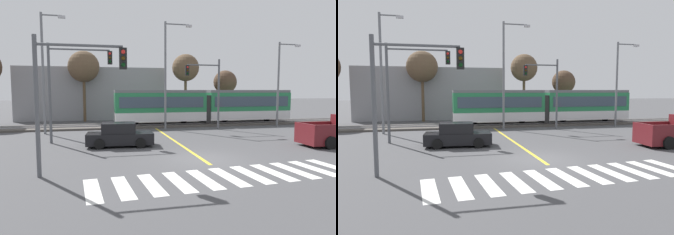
{
  "view_description": "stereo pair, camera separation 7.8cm",
  "coord_description": "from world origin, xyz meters",
  "views": [
    {
      "loc": [
        -5.19,
        -14.44,
        3.59
      ],
      "look_at": [
        -0.28,
        6.76,
        1.6
      ],
      "focal_mm": 32.0,
      "sensor_mm": 36.0,
      "label": 1
    },
    {
      "loc": [
        -5.11,
        -14.46,
        3.59
      ],
      "look_at": [
        -0.28,
        6.76,
        1.6
      ],
      "focal_mm": 32.0,
      "sensor_mm": 36.0,
      "label": 2
    }
  ],
  "objects": [
    {
      "name": "ground_plane",
      "position": [
        0.0,
        0.0,
        0.0
      ],
      "size": [
        200.0,
        200.0,
        0.0
      ],
      "primitive_type": "plane",
      "color": "#474749"
    },
    {
      "name": "track_bed",
      "position": [
        0.0,
        15.03,
        0.09
      ],
      "size": [
        120.0,
        4.0,
        0.18
      ],
      "primitive_type": "cube",
      "color": "#4C4742",
      "rests_on": "ground"
    },
    {
      "name": "rail_near",
      "position": [
        0.0,
        14.31,
        0.23
      ],
      "size": [
        120.0,
        0.08,
        0.1
      ],
      "primitive_type": "cube",
      "color": "#939399",
      "rests_on": "track_bed"
    },
    {
      "name": "rail_far",
      "position": [
        0.0,
        15.75,
        0.23
      ],
      "size": [
        120.0,
        0.08,
        0.1
      ],
      "primitive_type": "cube",
      "color": "#939399",
      "rests_on": "track_bed"
    },
    {
      "name": "light_rail_tram",
      "position": [
        5.54,
        15.02,
        2.05
      ],
      "size": [
        18.5,
        2.64,
        3.43
      ],
      "color": "silver",
      "rests_on": "track_bed"
    },
    {
      "name": "crosswalk_stripe_0",
      "position": [
        -5.48,
        -3.64,
        0.0
      ],
      "size": [
        0.8,
        2.84,
        0.01
      ],
      "primitive_type": "cube",
      "rotation": [
        0.0,
        0.0,
        0.09
      ],
      "color": "silver",
      "rests_on": "ground"
    },
    {
      "name": "crosswalk_stripe_1",
      "position": [
        -4.38,
        -3.54,
        0.0
      ],
      "size": [
        0.8,
        2.84,
        0.01
      ],
      "primitive_type": "cube",
      "rotation": [
        0.0,
        0.0,
        0.09
      ],
      "color": "silver",
      "rests_on": "ground"
    },
    {
      "name": "crosswalk_stripe_2",
      "position": [
        -3.29,
        -3.45,
        0.0
      ],
      "size": [
        0.8,
        2.84,
        0.01
      ],
      "primitive_type": "cube",
      "rotation": [
        0.0,
        0.0,
        0.09
      ],
      "color": "silver",
      "rests_on": "ground"
    },
    {
      "name": "crosswalk_stripe_3",
      "position": [
        -2.19,
        -3.35,
        0.0
      ],
      "size": [
        0.8,
        2.84,
        0.01
      ],
      "primitive_type": "cube",
      "rotation": [
        0.0,
        0.0,
        0.09
      ],
      "color": "silver",
      "rests_on": "ground"
    },
    {
      "name": "crosswalk_stripe_4",
      "position": [
        -1.1,
        -3.26,
        0.0
      ],
      "size": [
        0.8,
        2.84,
        0.01
      ],
      "primitive_type": "cube",
      "rotation": [
        0.0,
        0.0,
        0.09
      ],
      "color": "silver",
      "rests_on": "ground"
    },
    {
      "name": "crosswalk_stripe_5",
      "position": [
        0.0,
        -3.16,
        0.0
      ],
      "size": [
        0.8,
        2.84,
        0.01
      ],
      "primitive_type": "cube",
      "rotation": [
        0.0,
        0.0,
        0.09
      ],
      "color": "silver",
      "rests_on": "ground"
    },
    {
      "name": "crosswalk_stripe_6",
      "position": [
        1.1,
        -3.07,
        0.0
      ],
      "size": [
        0.8,
        2.84,
        0.01
      ],
      "primitive_type": "cube",
      "rotation": [
        0.0,
        0.0,
        0.09
      ],
      "color": "silver",
      "rests_on": "ground"
    },
    {
      "name": "crosswalk_stripe_7",
      "position": [
        2.19,
        -2.97,
        0.0
      ],
      "size": [
        0.8,
        2.84,
        0.01
      ],
      "primitive_type": "cube",
      "rotation": [
        0.0,
        0.0,
        0.09
      ],
      "color": "silver",
      "rests_on": "ground"
    },
    {
      "name": "crosswalk_stripe_8",
      "position": [
        3.29,
        -2.88,
        0.0
      ],
      "size": [
        0.8,
        2.84,
        0.01
      ],
      "primitive_type": "cube",
      "rotation": [
        0.0,
        0.0,
        0.09
      ],
      "color": "silver",
      "rests_on": "ground"
    },
    {
      "name": "crosswalk_stripe_9",
      "position": [
        4.38,
        -2.78,
        0.0
      ],
      "size": [
        0.8,
        2.84,
        0.01
      ],
      "primitive_type": "cube",
      "rotation": [
        0.0,
        0.0,
        0.09
      ],
      "color": "silver",
      "rests_on": "ground"
    },
    {
      "name": "crosswalk_stripe_10",
      "position": [
        5.48,
        -2.69,
        0.0
      ],
      "size": [
        0.8,
        2.84,
        0.01
      ],
      "primitive_type": "cube",
      "rotation": [
        0.0,
        0.0,
        0.09
      ],
      "color": "silver",
      "rests_on": "ground"
    },
    {
      "name": "lane_centre_line",
      "position": [
        0.0,
        5.93,
        0.0
      ],
      "size": [
        0.2,
        14.19,
        0.01
      ],
      "primitive_type": "cube",
      "color": "gold",
      "rests_on": "ground"
    },
    {
      "name": "sedan_crossing",
      "position": [
        -3.91,
        4.75,
        0.7
      ],
      "size": [
        4.31,
        2.14,
        1.52
      ],
      "color": "black",
      "rests_on": "ground"
    },
    {
      "name": "traffic_light_mid_left",
      "position": [
        -7.03,
        6.86,
        4.46
      ],
      "size": [
        4.25,
        0.38,
        6.71
      ],
      "color": "#515459",
      "rests_on": "ground"
    },
    {
      "name": "traffic_light_near_left",
      "position": [
        -6.37,
        -1.44,
        3.87
      ],
      "size": [
        3.75,
        0.38,
        5.8
      ],
      "color": "#515459",
      "rests_on": "ground"
    },
    {
      "name": "traffic_light_far_right",
      "position": [
        4.42,
        11.11,
        4.12
      ],
      "size": [
        3.25,
        0.38,
        6.37
      ],
      "color": "#515459",
      "rests_on": "ground"
    },
    {
      "name": "street_lamp_west",
      "position": [
        -9.39,
        11.56,
        5.44
      ],
      "size": [
        1.94,
        0.28,
        9.77
      ],
      "color": "slate",
      "rests_on": "ground"
    },
    {
      "name": "street_lamp_centre",
      "position": [
        0.97,
        12.29,
        5.5
      ],
      "size": [
        2.55,
        0.28,
        9.72
      ],
      "color": "slate",
      "rests_on": "ground"
    },
    {
      "name": "street_lamp_east",
      "position": [
        12.35,
        12.05,
        4.74
      ],
      "size": [
        2.38,
        0.28,
        8.28
      ],
      "color": "slate",
      "rests_on": "ground"
    },
    {
      "name": "bare_tree_west",
      "position": [
        -6.79,
        21.0,
        6.21
      ],
      "size": [
        3.52,
        3.52,
        8.01
      ],
      "color": "brown",
      "rests_on": "ground"
    },
    {
      "name": "bare_tree_east",
      "position": [
        4.8,
        19.58,
        6.16
      ],
      "size": [
        3.16,
        3.16,
        7.8
      ],
      "color": "brown",
      "rests_on": "ground"
    },
    {
      "name": "bare_tree_far_east",
      "position": [
        9.84,
        19.68,
        4.53
      ],
      "size": [
        2.83,
        2.83,
        5.99
      ],
      "color": "brown",
      "rests_on": "ground"
    },
    {
      "name": "building_backdrop_far",
      "position": [
        -5.82,
        25.05,
        3.16
      ],
      "size": [
        17.71,
        6.0,
        6.32
      ],
      "primitive_type": "cube",
      "color": "gray",
      "rests_on": "ground"
    }
  ]
}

